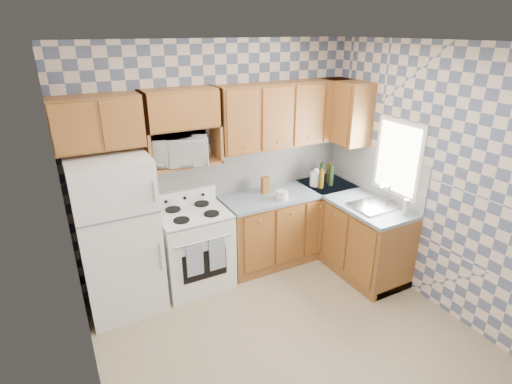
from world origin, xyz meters
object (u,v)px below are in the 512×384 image
Objects in this scene: refrigerator at (118,236)px; stove_body at (195,249)px; microwave at (181,149)px; electric_kettle at (316,179)px.

refrigerator reaches higher than stove_body.
electric_kettle is (1.70, -0.12, -0.59)m from microwave.
electric_kettle reaches higher than stove_body.
stove_body is at bearing -58.44° from microwave.
stove_body is at bearing 1.78° from refrigerator.
microwave reaches higher than electric_kettle.
refrigerator is 9.31× the size of electric_kettle.
refrigerator is 1.10m from microwave.
refrigerator is 2.48m from electric_kettle.
microwave is at bearing 176.06° from electric_kettle.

